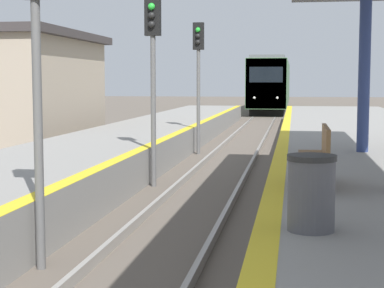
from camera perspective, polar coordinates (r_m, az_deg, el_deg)
The scene contains 6 objects.
train at distance 55.39m, azimuth 7.09°, elevation 5.27°, with size 2.84×22.60×4.30m.
signal_near at distance 8.56m, azimuth -13.75°, elevation 9.57°, with size 0.36×0.31×4.43m.
signal_mid at distance 15.04m, azimuth -3.50°, elevation 7.95°, with size 0.36×0.31×4.43m.
signal_far at distance 21.69m, azimuth 0.57°, elevation 7.24°, with size 0.36×0.31×4.43m.
trash_bin at distance 7.01m, azimuth 10.56°, elevation -4.28°, with size 0.53×0.53×0.82m.
bench at distance 9.98m, azimuth 11.08°, elevation -0.96°, with size 0.44×1.51×0.92m.
Camera 1 is at (1.92, -1.83, 2.49)m, focal length 60.00 mm.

